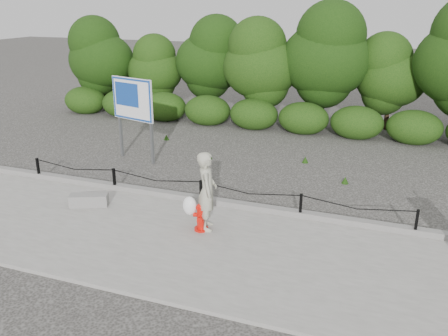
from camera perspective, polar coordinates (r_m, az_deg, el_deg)
name	(u,v)px	position (r m, az deg, el deg)	size (l,w,h in m)	color
ground	(201,206)	(11.93, -2.75, -4.53)	(90.00, 90.00, 0.00)	#2D2B28
sidewalk	(165,240)	(10.30, -7.13, -8.57)	(14.00, 4.00, 0.08)	gray
curb	(202,199)	(11.91, -2.67, -3.78)	(14.00, 0.22, 0.14)	slate
chain_barrier	(201,189)	(11.75, -2.79, -2.50)	(10.06, 0.06, 0.60)	black
treeline	(309,61)	(19.35, 10.14, 12.55)	(20.24, 3.75, 5.02)	black
fire_hydrant	(201,217)	(10.41, -2.78, -5.90)	(0.37, 0.38, 0.66)	red
pedestrian	(206,192)	(10.27, -2.20, -2.91)	(0.83, 0.76, 1.77)	#ACAB94
concrete_block	(89,200)	(12.13, -15.94, -3.73)	(0.92, 0.32, 0.29)	gray
advertising_sign	(133,103)	(15.06, -10.93, 7.69)	(1.60, 0.52, 2.63)	slate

